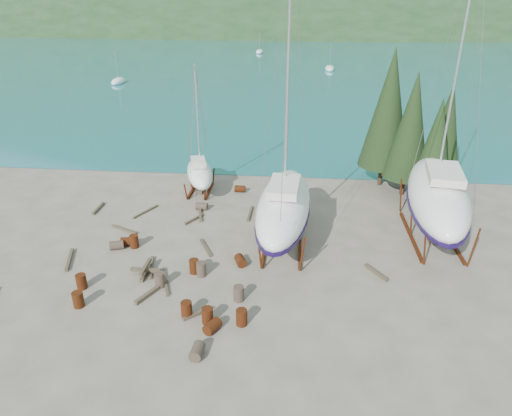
# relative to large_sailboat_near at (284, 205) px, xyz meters

# --- Properties ---
(ground) EXTENTS (600.00, 600.00, 0.00)m
(ground) POSITION_rel_large_sailboat_near_xyz_m (-2.99, -2.69, -2.86)
(ground) COLOR #5C5748
(ground) RESTS_ON ground
(bay_water) EXTENTS (700.00, 700.00, 0.00)m
(bay_water) POSITION_rel_large_sailboat_near_xyz_m (-2.99, 312.31, -2.85)
(bay_water) COLOR #19737F
(bay_water) RESTS_ON ground
(far_hill) EXTENTS (800.00, 360.00, 110.00)m
(far_hill) POSITION_rel_large_sailboat_near_xyz_m (-2.99, 317.31, -2.86)
(far_hill) COLOR #1A3118
(far_hill) RESTS_ON ground
(far_house_left) EXTENTS (6.60, 5.60, 5.60)m
(far_house_left) POSITION_rel_large_sailboat_near_xyz_m (-62.99, 187.31, 0.07)
(far_house_left) COLOR beige
(far_house_left) RESTS_ON ground
(far_house_center) EXTENTS (6.60, 5.60, 5.60)m
(far_house_center) POSITION_rel_large_sailboat_near_xyz_m (-22.99, 187.31, 0.07)
(far_house_center) COLOR beige
(far_house_center) RESTS_ON ground
(far_house_right) EXTENTS (6.60, 5.60, 5.60)m
(far_house_right) POSITION_rel_large_sailboat_near_xyz_m (27.01, 187.31, 0.07)
(far_house_right) COLOR beige
(far_house_right) RESTS_ON ground
(cypress_near_right) EXTENTS (3.60, 3.60, 10.00)m
(cypress_near_right) POSITION_rel_large_sailboat_near_xyz_m (9.51, 9.31, 2.93)
(cypress_near_right) COLOR black
(cypress_near_right) RESTS_ON ground
(cypress_mid_right) EXTENTS (3.06, 3.06, 8.50)m
(cypress_mid_right) POSITION_rel_large_sailboat_near_xyz_m (11.01, 7.31, 2.06)
(cypress_mid_right) COLOR black
(cypress_mid_right) RESTS_ON ground
(cypress_back_left) EXTENTS (4.14, 4.14, 11.50)m
(cypress_back_left) POSITION_rel_large_sailboat_near_xyz_m (8.01, 11.31, 3.80)
(cypress_back_left) COLOR black
(cypress_back_left) RESTS_ON ground
(cypress_far_right) EXTENTS (3.24, 3.24, 9.00)m
(cypress_far_right) POSITION_rel_large_sailboat_near_xyz_m (12.51, 10.31, 2.35)
(cypress_far_right) COLOR black
(cypress_far_right) RESTS_ON ground
(moored_boat_left) EXTENTS (2.00, 5.00, 6.05)m
(moored_boat_left) POSITION_rel_large_sailboat_near_xyz_m (-32.99, 57.31, -2.47)
(moored_boat_left) COLOR white
(moored_boat_left) RESTS_ON ground
(moored_boat_mid) EXTENTS (2.00, 5.00, 6.05)m
(moored_boat_mid) POSITION_rel_large_sailboat_near_xyz_m (7.01, 77.31, -2.47)
(moored_boat_mid) COLOR white
(moored_boat_mid) RESTS_ON ground
(moored_boat_far) EXTENTS (2.00, 5.00, 6.05)m
(moored_boat_far) POSITION_rel_large_sailboat_near_xyz_m (-10.99, 107.31, -2.47)
(moored_boat_far) COLOR white
(moored_boat_far) RESTS_ON ground
(large_sailboat_near) EXTENTS (4.01, 11.45, 17.74)m
(large_sailboat_near) POSITION_rel_large_sailboat_near_xyz_m (0.00, 0.00, 0.00)
(large_sailboat_near) COLOR white
(large_sailboat_near) RESTS_ON ground
(large_sailboat_far) EXTENTS (5.48, 13.03, 19.96)m
(large_sailboat_far) POSITION_rel_large_sailboat_near_xyz_m (10.01, 1.83, 0.40)
(large_sailboat_far) COLOR white
(large_sailboat_far) RESTS_ON ground
(small_sailboat_shore) EXTENTS (3.82, 6.80, 10.38)m
(small_sailboat_shore) POSITION_rel_large_sailboat_near_xyz_m (-7.29, 8.27, -1.14)
(small_sailboat_shore) COLOR white
(small_sailboat_shore) RESTS_ON ground
(worker) EXTENTS (0.49, 0.70, 1.81)m
(worker) POSITION_rel_large_sailboat_near_xyz_m (-1.04, -1.14, -1.95)
(worker) COLOR navy
(worker) RESTS_ON ground
(drum_0) EXTENTS (0.58, 0.58, 0.88)m
(drum_0) POSITION_rel_large_sailboat_near_xyz_m (-11.13, -6.11, -2.42)
(drum_0) COLOR #56260E
(drum_0) RESTS_ON ground
(drum_1) EXTENTS (0.64, 0.92, 0.58)m
(drum_1) POSITION_rel_large_sailboat_near_xyz_m (-3.49, -10.78, -2.57)
(drum_1) COLOR #2D2823
(drum_1) RESTS_ON ground
(drum_2) EXTENTS (0.96, 0.71, 0.58)m
(drum_2) POSITION_rel_large_sailboat_near_xyz_m (-10.23, -1.13, -2.57)
(drum_2) COLOR #56260E
(drum_2) RESTS_ON ground
(drum_3) EXTENTS (0.58, 0.58, 0.88)m
(drum_3) POSITION_rel_large_sailboat_near_xyz_m (-3.46, -8.40, -2.42)
(drum_3) COLOR #56260E
(drum_3) RESTS_ON ground
(drum_4) EXTENTS (0.89, 0.59, 0.58)m
(drum_4) POSITION_rel_large_sailboat_near_xyz_m (-3.96, 8.52, -2.57)
(drum_4) COLOR #56260E
(drum_4) RESTS_ON ground
(drum_5) EXTENTS (0.58, 0.58, 0.88)m
(drum_5) POSITION_rel_large_sailboat_near_xyz_m (-2.13, -6.39, -2.42)
(drum_5) COLOR #2D2823
(drum_5) RESTS_ON ground
(drum_6) EXTENTS (0.87, 1.03, 0.58)m
(drum_6) POSITION_rel_large_sailboat_near_xyz_m (-2.50, -2.81, -2.57)
(drum_6) COLOR #56260E
(drum_6) RESTS_ON ground
(drum_7) EXTENTS (0.58, 0.58, 0.88)m
(drum_7) POSITION_rel_large_sailboat_near_xyz_m (-1.72, -8.37, -2.42)
(drum_7) COLOR #56260E
(drum_7) RESTS_ON ground
(drum_8) EXTENTS (0.58, 0.58, 0.88)m
(drum_8) POSITION_rel_large_sailboat_near_xyz_m (-9.71, -1.35, -2.42)
(drum_8) COLOR #56260E
(drum_8) RESTS_ON ground
(drum_9) EXTENTS (0.93, 0.65, 0.58)m
(drum_9) POSITION_rel_large_sailboat_near_xyz_m (-6.47, 4.77, -2.57)
(drum_9) COLOR #2D2823
(drum_9) RESTS_ON ground
(drum_10) EXTENTS (0.58, 0.58, 0.88)m
(drum_10) POSITION_rel_large_sailboat_near_xyz_m (-4.63, -8.01, -2.42)
(drum_10) COLOR #56260E
(drum_10) RESTS_ON ground
(drum_12) EXTENTS (0.93, 1.05, 0.58)m
(drum_12) POSITION_rel_large_sailboat_near_xyz_m (-3.10, -9.02, -2.57)
(drum_12) COLOR #56260E
(drum_12) RESTS_ON ground
(drum_13) EXTENTS (0.58, 0.58, 0.88)m
(drum_13) POSITION_rel_large_sailboat_near_xyz_m (-10.57, -7.74, -2.42)
(drum_13) COLOR #56260E
(drum_13) RESTS_ON ground
(drum_14) EXTENTS (0.58, 0.58, 0.88)m
(drum_14) POSITION_rel_large_sailboat_near_xyz_m (-5.13, -3.94, -2.42)
(drum_14) COLOR #56260E
(drum_14) RESTS_ON ground
(drum_15) EXTENTS (1.02, 0.84, 0.58)m
(drum_15) POSITION_rel_large_sailboat_near_xyz_m (-10.78, -1.69, -2.57)
(drum_15) COLOR #2D2823
(drum_15) RESTS_ON ground
(drum_16) EXTENTS (0.58, 0.58, 0.88)m
(drum_16) POSITION_rel_large_sailboat_near_xyz_m (-6.77, -5.51, -2.42)
(drum_16) COLOR #2D2823
(drum_16) RESTS_ON ground
(drum_17) EXTENTS (0.58, 0.58, 0.88)m
(drum_17) POSITION_rel_large_sailboat_near_xyz_m (-4.64, -4.22, -2.42)
(drum_17) COLOR #2D2823
(drum_17) RESTS_ON ground
(timber_1) EXTENTS (1.21, 1.70, 0.19)m
(timber_1) POSITION_rel_large_sailboat_near_xyz_m (5.70, -3.05, -2.76)
(timber_1) COLOR brown
(timber_1) RESTS_ON ground
(timber_2) EXTENTS (0.20, 2.06, 0.19)m
(timber_2) POSITION_rel_large_sailboat_near_xyz_m (-14.46, 4.04, -2.76)
(timber_2) COLOR brown
(timber_2) RESTS_ON ground
(timber_3) EXTENTS (1.16, 2.74, 0.15)m
(timber_3) POSITION_rel_large_sailboat_near_xyz_m (-6.60, -5.11, -2.78)
(timber_3) COLOR brown
(timber_3) RESTS_ON ground
(timber_4) EXTENTS (1.13, 1.76, 0.17)m
(timber_4) POSITION_rel_large_sailboat_near_xyz_m (-6.67, 2.91, -2.77)
(timber_4) COLOR brown
(timber_4) RESTS_ON ground
(timber_7) EXTENTS (1.41, 1.20, 0.17)m
(timber_7) POSITION_rel_large_sailboat_near_xyz_m (-4.10, -7.85, -2.77)
(timber_7) COLOR brown
(timber_7) RESTS_ON ground
(timber_8) EXTENTS (0.70, 2.22, 0.19)m
(timber_8) POSITION_rel_large_sailboat_near_xyz_m (-6.37, 3.70, -2.76)
(timber_8) COLOR brown
(timber_8) RESTS_ON ground
(timber_9) EXTENTS (0.22, 2.35, 0.15)m
(timber_9) POSITION_rel_large_sailboat_near_xyz_m (-7.66, 11.24, -2.78)
(timber_9) COLOR brown
(timber_9) RESTS_ON ground
(timber_10) EXTENTS (0.22, 2.45, 0.16)m
(timber_10) POSITION_rel_large_sailboat_near_xyz_m (-2.65, 4.28, -2.78)
(timber_10) COLOR brown
(timber_10) RESTS_ON ground
(timber_11) EXTENTS (1.21, 2.17, 0.15)m
(timber_11) POSITION_rel_large_sailboat_near_xyz_m (-5.03, -1.07, -2.78)
(timber_11) COLOR brown
(timber_11) RESTS_ON ground
(timber_12) EXTENTS (0.76, 2.40, 0.17)m
(timber_12) POSITION_rel_large_sailboat_near_xyz_m (-7.84, -3.77, -2.77)
(timber_12) COLOR brown
(timber_12) RESTS_ON ground
(timber_14) EXTENTS (0.98, 2.53, 0.18)m
(timber_14) POSITION_rel_large_sailboat_near_xyz_m (-13.22, -3.39, -2.77)
(timber_14) COLOR brown
(timber_14) RESTS_ON ground
(timber_15) EXTENTS (1.29, 2.40, 0.15)m
(timber_15) POSITION_rel_large_sailboat_near_xyz_m (-10.64, 3.86, -2.78)
(timber_15) COLOR brown
(timber_15) RESTS_ON ground
(timber_16) EXTENTS (1.32, 2.32, 0.23)m
(timber_16) POSITION_rel_large_sailboat_near_xyz_m (-7.04, -6.26, -2.74)
(timber_16) COLOR brown
(timber_16) RESTS_ON ground
(timber_17) EXTENTS (2.19, 1.15, 0.16)m
(timber_17) POSITION_rel_large_sailboat_near_xyz_m (-11.23, 0.85, -2.78)
(timber_17) COLOR brown
(timber_17) RESTS_ON ground
(timber_pile_fore) EXTENTS (1.80, 1.80, 0.60)m
(timber_pile_fore) POSITION_rel_large_sailboat_near_xyz_m (-7.97, -4.40, -2.56)
(timber_pile_fore) COLOR brown
(timber_pile_fore) RESTS_ON ground
(timber_pile_aft) EXTENTS (1.80, 1.80, 0.60)m
(timber_pile_aft) POSITION_rel_large_sailboat_near_xyz_m (-0.96, 4.79, -2.56)
(timber_pile_aft) COLOR brown
(timber_pile_aft) RESTS_ON ground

